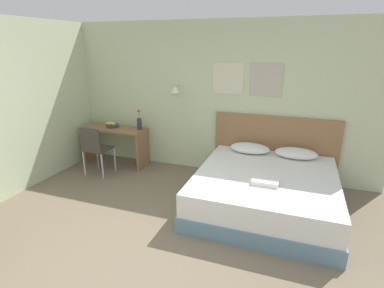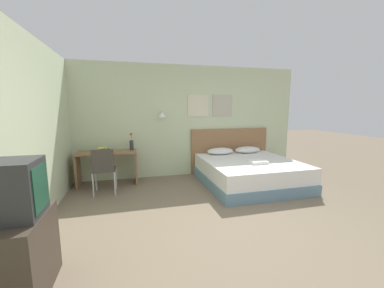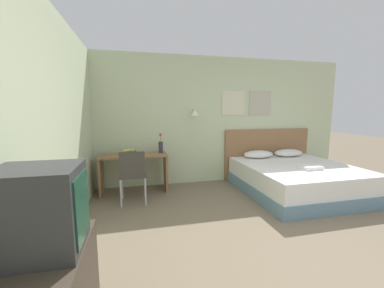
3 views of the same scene
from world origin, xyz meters
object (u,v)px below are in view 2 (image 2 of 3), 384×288
flower_vase (131,144)px  television (10,190)px  headboard (230,150)px  pillow_left (220,151)px  desk_chair (104,167)px  desk (107,161)px  fruit_bowl (104,150)px  bed (249,172)px  pillow_right (247,150)px  folded_towel_near_foot (258,162)px  tv_stand (18,257)px

flower_vase → television: 3.25m
headboard → flower_vase: headboard is taller
pillow_left → desk_chair: bearing=-166.3°
desk_chair → flower_vase: (0.53, 0.67, 0.32)m
desk → desk_chair: (-0.02, -0.61, 0.02)m
fruit_bowl → television: television is taller
desk_chair → bed: bearing=-2.8°
bed → pillow_right: 0.93m
folded_towel_near_foot → tv_stand: bearing=-150.6°
bed → television: 4.20m
desk_chair → tv_stand: 2.47m
television → fruit_bowl: bearing=82.1°
folded_towel_near_foot → pillow_right: bearing=72.4°
desk → flower_vase: size_ratio=3.22×
desk_chair → headboard: bearing=17.0°
pillow_left → tv_stand: bearing=-135.4°
headboard → fruit_bowl: headboard is taller
headboard → desk: 2.98m
desk_chair → fruit_bowl: (-0.05, 0.65, 0.23)m
pillow_right → fruit_bowl: (-3.40, 0.01, 0.15)m
fruit_bowl → tv_stand: fruit_bowl is taller
folded_towel_near_foot → desk: size_ratio=0.28×
desk_chair → tv_stand: bearing=-101.3°
bed → desk: desk is taller
bed → tv_stand: (-3.46, -2.27, 0.10)m
pillow_right → desk: (-3.33, -0.03, -0.10)m
bed → flower_vase: 2.65m
bed → fruit_bowl: fruit_bowl is taller
pillow_left → tv_stand: (-3.10, -3.06, -0.25)m
pillow_left → flower_vase: flower_vase is taller
desk_chair → tv_stand: size_ratio=1.23×
folded_towel_near_foot → television: television is taller
desk → tv_stand: 3.07m
pillow_right → desk_chair: (-3.35, -0.64, -0.07)m
pillow_left → television: 4.36m
headboard → pillow_right: size_ratio=3.15×
headboard → flower_vase: 2.48m
headboard → pillow_left: headboard is taller
pillow_right → television: 4.91m
desk → tv_stand: size_ratio=1.69×
headboard → pillow_right: (0.37, -0.27, 0.05)m
desk_chair → pillow_left: bearing=13.7°
headboard → desk: headboard is taller
desk → pillow_left: bearing=0.7°
flower_vase → tv_stand: (-1.01, -3.09, -0.49)m
desk_chair → folded_towel_near_foot: bearing=-8.6°
headboard → desk_chair: bearing=-163.0°
headboard → desk_chair: size_ratio=2.29×
desk → flower_vase: (0.52, 0.07, 0.35)m
bed → fruit_bowl: (-3.03, 0.79, 0.50)m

